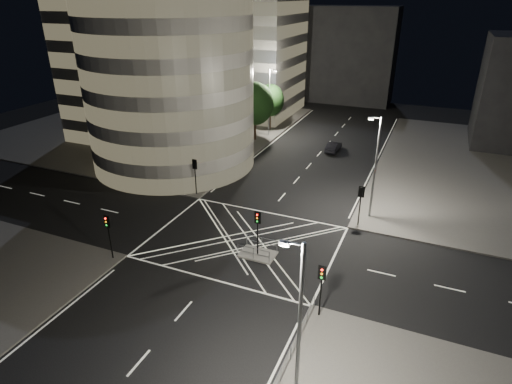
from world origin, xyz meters
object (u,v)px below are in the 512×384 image
at_px(traffic_signal_nl, 108,229).
at_px(traffic_signal_fr, 361,198).
at_px(traffic_signal_nr, 322,281).
at_px(street_lamp_right_far, 375,165).
at_px(central_island, 258,254).
at_px(traffic_signal_island, 258,225).
at_px(street_lamp_left_far, 269,100).
at_px(street_lamp_right_near, 298,324).
at_px(street_lamp_left_near, 212,133).
at_px(sedan, 334,147).
at_px(traffic_signal_fl, 195,170).

distance_m(traffic_signal_nl, traffic_signal_fr, 22.24).
bearing_deg(traffic_signal_nr, street_lamp_right_far, 87.70).
bearing_deg(central_island, traffic_signal_island, 0.00).
relative_size(traffic_signal_fr, street_lamp_left_far, 0.40).
distance_m(traffic_signal_nl, street_lamp_right_near, 19.78).
distance_m(street_lamp_left_near, street_lamp_right_far, 19.11).
bearing_deg(street_lamp_left_far, street_lamp_right_near, -66.79).
height_order(street_lamp_right_far, sedan, street_lamp_right_far).
bearing_deg(traffic_signal_fl, sedan, 62.76).
distance_m(central_island, traffic_signal_fl, 13.91).
bearing_deg(street_lamp_right_far, traffic_signal_nr, -92.30).
bearing_deg(sedan, street_lamp_right_far, 115.74).
relative_size(street_lamp_left_near, sedan, 2.46).
relative_size(central_island, street_lamp_right_far, 0.30).
height_order(traffic_signal_nr, sedan, traffic_signal_nr).
height_order(traffic_signal_nl, traffic_signal_fr, same).
xyz_separation_m(traffic_signal_fl, traffic_signal_fr, (17.60, 0.00, 0.00)).
xyz_separation_m(central_island, street_lamp_right_near, (7.44, -12.50, 5.47)).
height_order(traffic_signal_nr, street_lamp_right_near, street_lamp_right_near).
bearing_deg(street_lamp_left_near, traffic_signal_nr, -45.87).
xyz_separation_m(traffic_signal_fr, traffic_signal_island, (-6.80, -8.30, 0.00)).
relative_size(street_lamp_left_far, sedan, 2.46).
bearing_deg(traffic_signal_fr, traffic_signal_fl, 180.00).
height_order(street_lamp_right_far, street_lamp_right_near, same).
bearing_deg(street_lamp_right_far, central_island, -125.30).
bearing_deg(traffic_signal_fl, traffic_signal_nl, -90.00).
bearing_deg(traffic_signal_fl, central_island, -37.54).
distance_m(traffic_signal_fl, street_lamp_right_far, 18.55).
distance_m(traffic_signal_nr, street_lamp_left_far, 41.15).
bearing_deg(traffic_signal_fl, traffic_signal_island, -37.54).
relative_size(traffic_signal_nr, street_lamp_right_far, 0.40).
distance_m(traffic_signal_nr, street_lamp_left_near, 26.32).
relative_size(traffic_signal_fr, traffic_signal_island, 1.00).
distance_m(central_island, traffic_signal_fr, 11.10).
relative_size(central_island, traffic_signal_fr, 0.75).
height_order(street_lamp_left_near, street_lamp_right_near, same).
height_order(traffic_signal_nl, traffic_signal_island, same).
height_order(traffic_signal_nl, street_lamp_left_near, street_lamp_left_near).
relative_size(traffic_signal_fr, traffic_signal_nr, 1.00).
height_order(central_island, street_lamp_right_far, street_lamp_right_far).
bearing_deg(street_lamp_right_far, traffic_signal_fr, -106.11).
distance_m(traffic_signal_fl, street_lamp_left_far, 23.36).
height_order(central_island, sedan, sedan).
bearing_deg(street_lamp_right_near, traffic_signal_fl, 131.24).
distance_m(traffic_signal_fr, street_lamp_left_far, 29.63).
distance_m(street_lamp_right_far, sedan, 20.09).
bearing_deg(sedan, traffic_signal_fl, 64.47).
distance_m(street_lamp_left_near, sedan, 19.04).
distance_m(traffic_signal_nl, street_lamp_right_far, 24.27).
xyz_separation_m(street_lamp_left_near, street_lamp_right_near, (18.87, -26.00, 0.00)).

